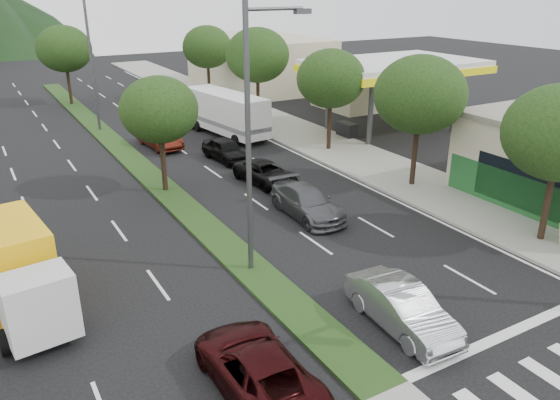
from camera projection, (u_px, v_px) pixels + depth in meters
ground at (386, 394)px, 14.81m from camera, size 160.00×160.00×0.00m
sidewalk_right at (296, 132)px, 40.71m from camera, size 5.00×90.00×0.15m
median at (117, 146)px, 37.30m from camera, size 1.60×56.00×0.12m
gas_canopy at (394, 68)px, 39.63m from camera, size 12.20×8.20×5.25m
bldg_right_far at (259, 62)px, 58.31m from camera, size 10.00×16.00×5.20m
tree_r_b at (420, 95)px, 28.19m from camera, size 4.80×4.80×6.94m
tree_r_c at (331, 79)px, 34.73m from camera, size 4.40×4.40×6.48m
tree_r_d at (257, 55)px, 42.61m from camera, size 5.00×5.00×7.17m
tree_r_e at (207, 47)px, 50.76m from camera, size 4.60×4.60×6.71m
tree_med_near at (159, 110)px, 27.65m from camera, size 4.00×4.00×6.02m
tree_med_far at (64, 49)px, 48.34m from camera, size 4.80×4.80×6.94m
streetlight_near at (253, 130)px, 19.27m from camera, size 2.60×0.25×10.00m
streetlight_mid at (94, 55)px, 39.38m from camera, size 2.60×0.25×10.00m
sedan_silver at (402, 307)px, 17.46m from camera, size 1.79×4.51×1.46m
suv_maroon at (257, 368)px, 14.81m from camera, size 2.32×4.91×1.36m
car_queue_a at (226, 150)px, 34.19m from camera, size 2.04×4.18×1.37m
car_queue_b at (307, 202)px, 25.97m from camera, size 2.10×4.88×1.40m
car_queue_c at (159, 136)px, 36.94m from camera, size 2.03×4.70×1.50m
car_queue_d at (266, 173)px, 30.26m from camera, size 2.48×4.52×1.20m
box_truck at (18, 273)px, 18.19m from camera, size 2.89×6.20×2.96m
motorhome at (226, 113)px, 39.62m from camera, size 3.49×8.32×3.10m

